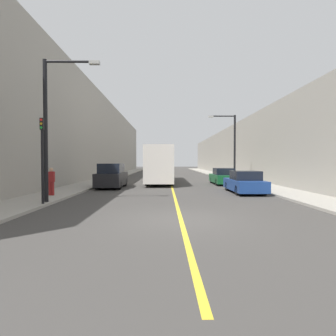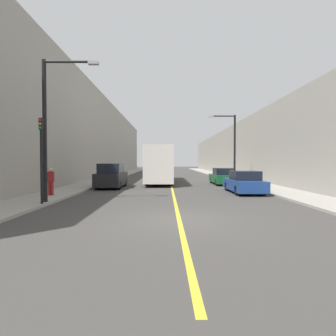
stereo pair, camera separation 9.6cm
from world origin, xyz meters
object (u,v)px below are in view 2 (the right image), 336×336
car_right_near (244,183)px  street_lamp_left (50,120)px  parked_suv_left (112,177)px  bus (160,164)px  traffic_light (41,157)px  street_lamp_right (232,143)px  pedestrian (51,181)px  car_right_mid (223,177)px

car_right_near → street_lamp_left: bearing=-157.1°
parked_suv_left → street_lamp_left: bearing=-99.0°
bus → traffic_light: bearing=-109.9°
street_lamp_left → traffic_light: (-0.17, -0.58, -1.82)m
parked_suv_left → car_right_near: bearing=-20.2°
traffic_light → street_lamp_right: bearing=48.1°
parked_suv_left → traffic_light: traffic_light is taller
street_lamp_right → traffic_light: 18.72m
car_right_near → street_lamp_left: street_lamp_left is taller
bus → pedestrian: bearing=-118.5°
bus → street_lamp_right: (7.22, -0.55, 2.12)m
bus → street_lamp_left: size_ratio=1.75×
pedestrian → street_lamp_right: bearing=38.9°
parked_suv_left → street_lamp_right: street_lamp_right is taller
bus → car_right_near: bearing=-57.6°
car_right_near → street_lamp_right: size_ratio=0.65×
traffic_light → bus: bearing=70.1°
pedestrian → car_right_mid: bearing=36.0°
car_right_mid → traffic_light: 16.29m
car_right_mid → traffic_light: size_ratio=1.09×
car_right_mid → street_lamp_left: bearing=-134.3°
car_right_mid → traffic_light: bearing=-133.3°
bus → car_right_mid: bearing=-24.1°
car_right_near → pedestrian: (-12.02, -2.13, 0.30)m
parked_suv_left → car_right_mid: 10.13m
pedestrian → parked_suv_left: bearing=67.1°
street_lamp_left → pedestrian: bearing=113.7°
street_lamp_right → traffic_light: (-12.45, -13.88, -1.66)m
car_right_near → street_lamp_left: 12.36m
street_lamp_left → street_lamp_right: size_ratio=1.05×
bus → pedestrian: size_ratio=7.46×
bus → street_lamp_right: street_lamp_right is taller
car_right_mid → street_lamp_right: size_ratio=0.66×
traffic_light → street_lamp_left: bearing=74.1°
street_lamp_left → car_right_mid: bearing=45.7°
car_right_mid → street_lamp_left: 16.06m
bus → pedestrian: (-6.16, -11.36, -0.89)m
street_lamp_right → car_right_near: bearing=-98.9°
car_right_mid → pedestrian: size_ratio=2.69×
car_right_mid → pedestrian: bearing=-144.0°
car_right_near → pedestrian: size_ratio=2.67×
bus → street_lamp_left: (-5.06, -13.85, 2.28)m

